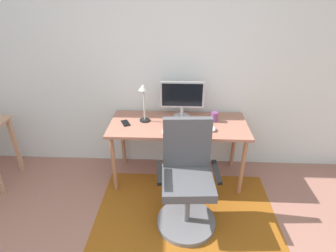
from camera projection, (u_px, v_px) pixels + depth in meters
wall_back at (148, 59)px, 2.95m from camera, size 6.00×0.10×2.60m
area_rug at (186, 215)px, 2.66m from camera, size 1.76×1.27×0.01m
desk at (178, 129)px, 2.91m from camera, size 1.47×0.63×0.70m
monitor at (182, 96)px, 2.91m from camera, size 0.47×0.18×0.41m
keyboard at (184, 131)px, 2.71m from camera, size 0.43×0.13×0.02m
computer_mouse at (213, 129)px, 2.74m from camera, size 0.06×0.10×0.03m
coffee_cup at (214, 117)px, 2.91m from camera, size 0.07×0.07×0.10m
cell_phone at (125, 123)px, 2.88m from camera, size 0.12×0.16×0.01m
desk_lamp at (144, 96)px, 2.81m from camera, size 0.11×0.11×0.41m
office_chair at (187, 186)px, 2.43m from camera, size 0.55×0.55×1.02m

